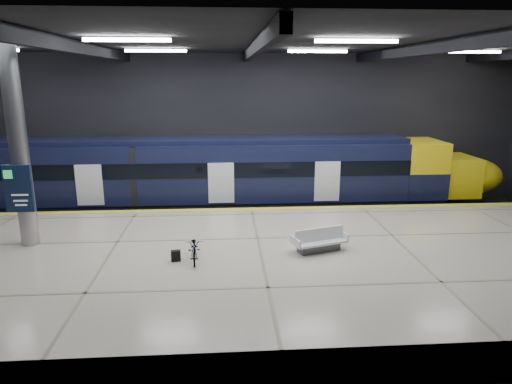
{
  "coord_description": "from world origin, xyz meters",
  "views": [
    {
      "loc": [
        -1.14,
        -16.61,
        6.82
      ],
      "look_at": [
        0.12,
        1.5,
        2.2
      ],
      "focal_mm": 32.0,
      "sensor_mm": 36.0,
      "label": 1
    }
  ],
  "objects": [
    {
      "name": "bench",
      "position": [
        1.97,
        -2.37,
        1.39
      ],
      "size": [
        1.99,
        1.28,
        0.81
      ],
      "rotation": [
        0.0,
        0.0,
        0.3
      ],
      "color": "#595B60",
      "rests_on": "platform"
    },
    {
      "name": "bicycle",
      "position": [
        -2.15,
        -2.91,
        1.5
      ],
      "size": [
        0.63,
        1.56,
        0.81
      ],
      "primitive_type": "imported",
      "rotation": [
        0.0,
        0.0,
        0.06
      ],
      "color": "#99999E",
      "rests_on": "platform"
    },
    {
      "name": "info_column",
      "position": [
        -8.0,
        -1.03,
        4.46
      ],
      "size": [
        0.9,
        0.78,
        6.9
      ],
      "color": "#9EA0A5",
      "rests_on": "platform"
    },
    {
      "name": "platform",
      "position": [
        0.0,
        -2.5,
        0.55
      ],
      "size": [
        30.0,
        11.0,
        1.1
      ],
      "primitive_type": "cube",
      "color": "beige",
      "rests_on": "ground"
    },
    {
      "name": "ground",
      "position": [
        0.0,
        0.0,
        0.0
      ],
      "size": [
        30.0,
        30.0,
        0.0
      ],
      "primitive_type": "plane",
      "color": "black",
      "rests_on": "ground"
    },
    {
      "name": "rails",
      "position": [
        0.0,
        5.5,
        0.08
      ],
      "size": [
        30.0,
        1.52,
        0.16
      ],
      "color": "gray",
      "rests_on": "ground"
    },
    {
      "name": "room_shell",
      "position": [
        -0.0,
        0.0,
        5.72
      ],
      "size": [
        30.1,
        16.1,
        8.05
      ],
      "color": "black",
      "rests_on": "ground"
    },
    {
      "name": "safety_strip",
      "position": [
        0.0,
        2.75,
        1.11
      ],
      "size": [
        30.0,
        0.4,
        0.01
      ],
      "primitive_type": "cube",
      "color": "yellow",
      "rests_on": "platform"
    },
    {
      "name": "train",
      "position": [
        -2.53,
        5.5,
        2.06
      ],
      "size": [
        29.4,
        2.84,
        3.79
      ],
      "color": "black",
      "rests_on": "ground"
    },
    {
      "name": "pannier_bag",
      "position": [
        -2.75,
        -2.91,
        1.28
      ],
      "size": [
        0.32,
        0.22,
        0.35
      ],
      "primitive_type": "cube",
      "rotation": [
        0.0,
        0.0,
        0.14
      ],
      "color": "black",
      "rests_on": "platform"
    }
  ]
}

